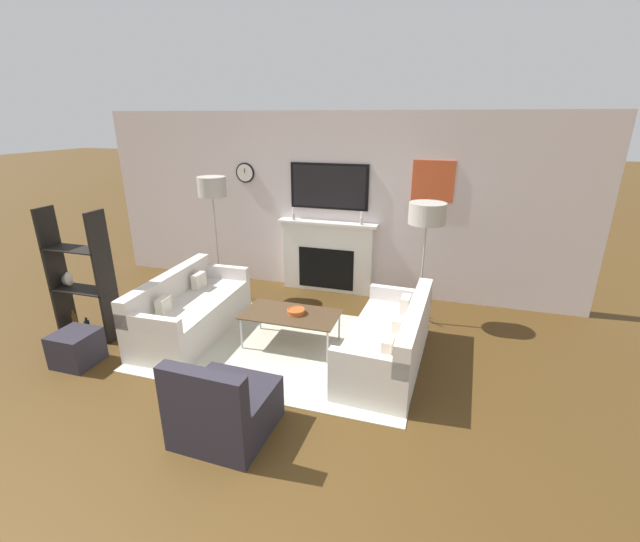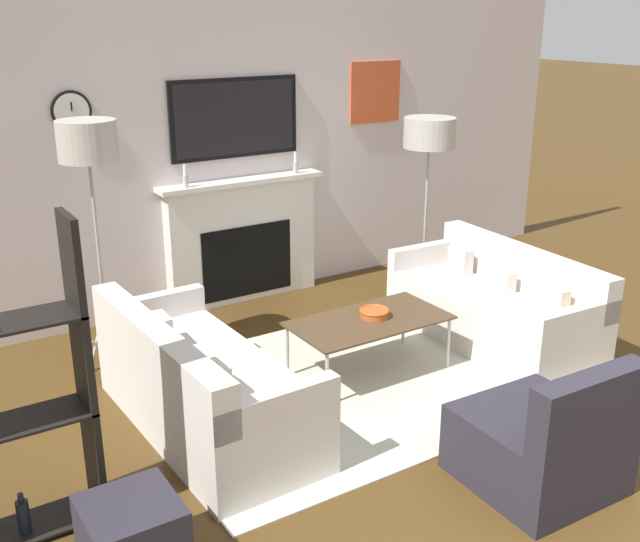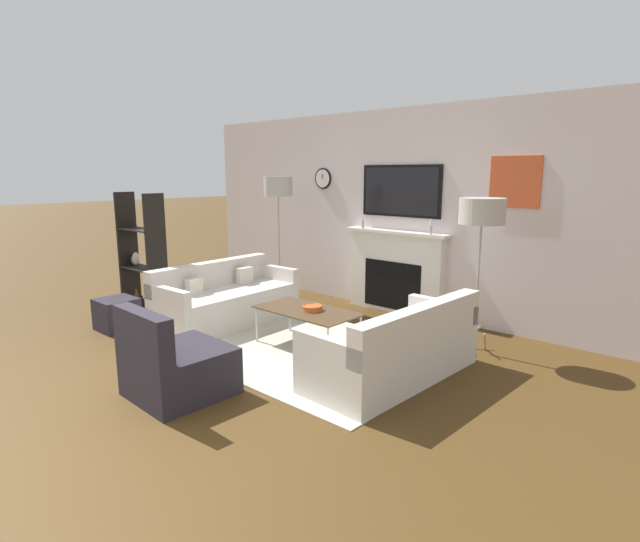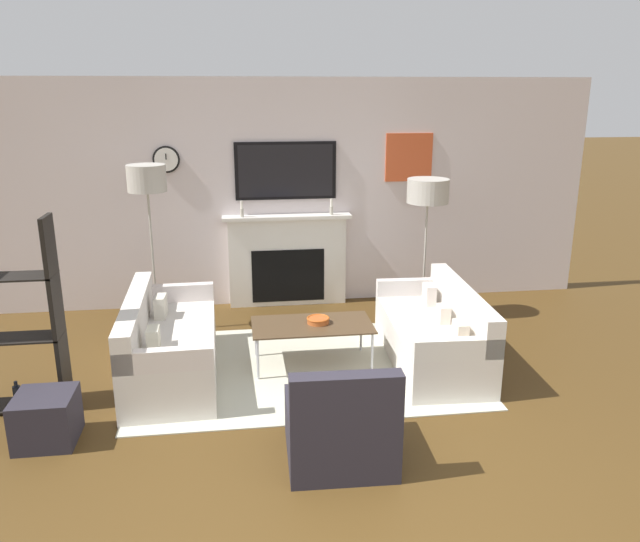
% 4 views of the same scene
% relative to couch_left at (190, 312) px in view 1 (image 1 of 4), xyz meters
% --- Properties ---
extents(ground_plane, '(60.00, 60.00, 0.00)m').
position_rel_couch_left_xyz_m(ground_plane, '(1.26, -2.58, -0.28)').
color(ground_plane, '#483114').
extents(fireplace_wall, '(7.48, 0.28, 2.70)m').
position_rel_couch_left_xyz_m(fireplace_wall, '(1.27, 1.99, 0.95)').
color(fireplace_wall, silver).
rests_on(fireplace_wall, ground_plane).
extents(area_rug, '(3.15, 2.10, 0.01)m').
position_rel_couch_left_xyz_m(area_rug, '(1.26, 0.00, -0.28)').
color(area_rug, beige).
rests_on(area_rug, ground_plane).
extents(couch_left, '(0.83, 1.81, 0.76)m').
position_rel_couch_left_xyz_m(couch_left, '(0.00, 0.00, 0.00)').
color(couch_left, silver).
rests_on(couch_left, ground_plane).
extents(couch_right, '(0.84, 1.82, 0.74)m').
position_rel_couch_left_xyz_m(couch_right, '(2.53, -0.00, -0.02)').
color(couch_right, silver).
rests_on(couch_right, ground_plane).
extents(armchair, '(0.77, 0.79, 0.80)m').
position_rel_couch_left_xyz_m(armchair, '(1.34, -1.56, -0.02)').
color(armchair, '#28242D').
rests_on(armchair, ground_plane).
extents(coffee_table, '(1.14, 0.60, 0.42)m').
position_rel_couch_left_xyz_m(coffee_table, '(1.34, 0.07, 0.11)').
color(coffee_table, '#4C3823').
rests_on(coffee_table, ground_plane).
extents(decorative_bowl, '(0.22, 0.22, 0.06)m').
position_rel_couch_left_xyz_m(decorative_bowl, '(1.40, 0.09, 0.17)').
color(decorative_bowl, '#B55524').
rests_on(decorative_bowl, coffee_table).
extents(floor_lamp_left, '(0.40, 0.40, 1.83)m').
position_rel_couch_left_xyz_m(floor_lamp_left, '(-0.23, 1.15, 1.37)').
color(floor_lamp_left, '#9E998E').
rests_on(floor_lamp_left, ground_plane).
extents(floor_lamp_right, '(0.46, 0.46, 1.63)m').
position_rel_couch_left_xyz_m(floor_lamp_right, '(2.76, 1.15, 1.19)').
color(floor_lamp_right, '#9E998E').
rests_on(floor_lamp_right, ground_plane).
extents(shelf_unit, '(0.78, 0.28, 1.62)m').
position_rel_couch_left_xyz_m(shelf_unit, '(-1.19, -0.44, 0.46)').
color(shelf_unit, black).
rests_on(shelf_unit, ground_plane).
extents(ottoman, '(0.43, 0.43, 0.38)m').
position_rel_couch_left_xyz_m(ottoman, '(-0.80, -1.02, -0.09)').
color(ottoman, '#28242D').
rests_on(ottoman, ground_plane).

